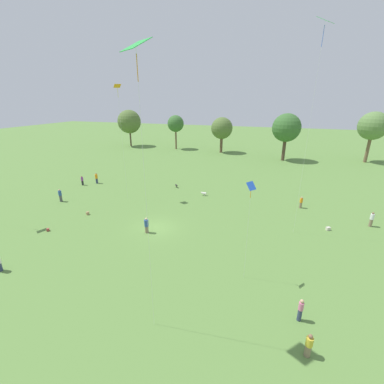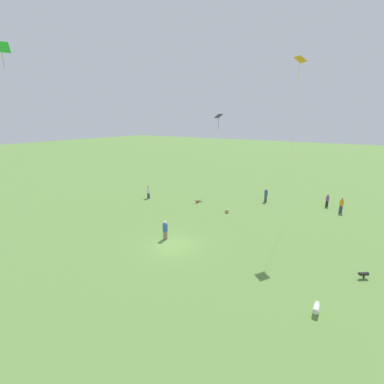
{
  "view_description": "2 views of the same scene",
  "coord_description": "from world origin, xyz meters",
  "px_view_note": "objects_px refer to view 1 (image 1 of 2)",
  "views": [
    {
      "loc": [
        12.03,
        -23.24,
        13.7
      ],
      "look_at": [
        3.2,
        3.36,
        3.56
      ],
      "focal_mm": 24.0,
      "sensor_mm": 36.0,
      "label": 1
    },
    {
      "loc": [
        16.23,
        12.45,
        10.53
      ],
      "look_at": [
        0.04,
        2.0,
        5.09
      ],
      "focal_mm": 24.0,
      "sensor_mm": 36.0,
      "label": 2
    }
  ],
  "objects_px": {
    "person_7": "(147,225)",
    "dog_0": "(176,185)",
    "kite_2": "(251,191)",
    "dog_1": "(204,193)",
    "kite_1": "(137,58)",
    "person_3": "(82,181)",
    "person_4": "(372,219)",
    "person_5": "(301,202)",
    "person_8": "(97,178)",
    "person_0": "(60,196)",
    "picnic_bag_0": "(48,230)",
    "person_6": "(300,310)",
    "picnic_bag_2": "(88,213)",
    "person_1": "(309,345)",
    "kite_0": "(118,93)",
    "picnic_bag_1": "(328,229)",
    "kite_3": "(324,31)"
  },
  "relations": [
    {
      "from": "person_7",
      "to": "picnic_bag_0",
      "type": "height_order",
      "value": "person_7"
    },
    {
      "from": "person_1",
      "to": "kite_0",
      "type": "relative_size",
      "value": 0.1
    },
    {
      "from": "kite_2",
      "to": "picnic_bag_2",
      "type": "distance_m",
      "value": 22.41
    },
    {
      "from": "person_3",
      "to": "person_7",
      "type": "bearing_deg",
      "value": -74.28
    },
    {
      "from": "dog_1",
      "to": "person_8",
      "type": "bearing_deg",
      "value": 89.42
    },
    {
      "from": "person_7",
      "to": "kite_1",
      "type": "bearing_deg",
      "value": 73.44
    },
    {
      "from": "person_4",
      "to": "picnic_bag_2",
      "type": "bearing_deg",
      "value": 92.82
    },
    {
      "from": "person_3",
      "to": "kite_1",
      "type": "xyz_separation_m",
      "value": [
        24.27,
        -22.07,
        14.61
      ]
    },
    {
      "from": "picnic_bag_0",
      "to": "kite_1",
      "type": "bearing_deg",
      "value": -24.44
    },
    {
      "from": "person_7",
      "to": "dog_0",
      "type": "relative_size",
      "value": 2.62
    },
    {
      "from": "person_3",
      "to": "person_8",
      "type": "relative_size",
      "value": 0.87
    },
    {
      "from": "person_1",
      "to": "person_7",
      "type": "bearing_deg",
      "value": 14.5
    },
    {
      "from": "person_8",
      "to": "kite_2",
      "type": "relative_size",
      "value": 0.23
    },
    {
      "from": "person_1",
      "to": "dog_0",
      "type": "relative_size",
      "value": 2.33
    },
    {
      "from": "person_1",
      "to": "picnic_bag_1",
      "type": "relative_size",
      "value": 2.95
    },
    {
      "from": "person_4",
      "to": "person_5",
      "type": "relative_size",
      "value": 1.12
    },
    {
      "from": "kite_1",
      "to": "person_6",
      "type": "bearing_deg",
      "value": 94.94
    },
    {
      "from": "kite_2",
      "to": "dog_1",
      "type": "relative_size",
      "value": 9.76
    },
    {
      "from": "person_8",
      "to": "dog_0",
      "type": "bearing_deg",
      "value": 97.18
    },
    {
      "from": "person_8",
      "to": "kite_3",
      "type": "relative_size",
      "value": 0.09
    },
    {
      "from": "person_1",
      "to": "picnic_bag_2",
      "type": "relative_size",
      "value": 3.88
    },
    {
      "from": "person_3",
      "to": "kite_2",
      "type": "relative_size",
      "value": 0.2
    },
    {
      "from": "person_6",
      "to": "picnic_bag_2",
      "type": "relative_size",
      "value": 4.17
    },
    {
      "from": "person_4",
      "to": "dog_1",
      "type": "height_order",
      "value": "person_4"
    },
    {
      "from": "person_0",
      "to": "person_1",
      "type": "distance_m",
      "value": 34.34
    },
    {
      "from": "person_6",
      "to": "dog_1",
      "type": "xyz_separation_m",
      "value": [
        -12.34,
        20.45,
        -0.5
      ]
    },
    {
      "from": "kite_1",
      "to": "picnic_bag_1",
      "type": "xyz_separation_m",
      "value": [
        12.71,
        17.59,
        -15.23
      ]
    },
    {
      "from": "kite_3",
      "to": "person_4",
      "type": "bearing_deg",
      "value": 14.67
    },
    {
      "from": "picnic_bag_0",
      "to": "picnic_bag_2",
      "type": "distance_m",
      "value": 5.08
    },
    {
      "from": "person_3",
      "to": "person_5",
      "type": "bearing_deg",
      "value": -40.18
    },
    {
      "from": "person_0",
      "to": "kite_3",
      "type": "distance_m",
      "value": 36.0
    },
    {
      "from": "person_6",
      "to": "person_8",
      "type": "bearing_deg",
      "value": -117.09
    },
    {
      "from": "person_7",
      "to": "kite_3",
      "type": "relative_size",
      "value": 0.09
    },
    {
      "from": "kite_2",
      "to": "dog_1",
      "type": "xyz_separation_m",
      "value": [
        -8.31,
        17.21,
        -7.12
      ]
    },
    {
      "from": "person_5",
      "to": "kite_2",
      "type": "distance_m",
      "value": 18.82
    },
    {
      "from": "person_7",
      "to": "dog_0",
      "type": "distance_m",
      "value": 15.43
    },
    {
      "from": "person_0",
      "to": "kite_2",
      "type": "distance_m",
      "value": 28.99
    },
    {
      "from": "person_8",
      "to": "kite_0",
      "type": "height_order",
      "value": "kite_0"
    },
    {
      "from": "person_0",
      "to": "person_7",
      "type": "bearing_deg",
      "value": -32.32
    },
    {
      "from": "picnic_bag_2",
      "to": "person_1",
      "type": "bearing_deg",
      "value": -25.48
    },
    {
      "from": "person_3",
      "to": "picnic_bag_0",
      "type": "distance_m",
      "value": 16.35
    },
    {
      "from": "person_8",
      "to": "kite_1",
      "type": "height_order",
      "value": "kite_1"
    },
    {
      "from": "kite_1",
      "to": "kite_2",
      "type": "xyz_separation_m",
      "value": [
        4.89,
        6.52,
        -7.92
      ]
    },
    {
      "from": "person_4",
      "to": "kite_3",
      "type": "distance_m",
      "value": 20.51
    },
    {
      "from": "person_3",
      "to": "dog_0",
      "type": "bearing_deg",
      "value": -28.26
    },
    {
      "from": "person_3",
      "to": "picnic_bag_2",
      "type": "distance_m",
      "value": 13.03
    },
    {
      "from": "person_7",
      "to": "picnic_bag_1",
      "type": "distance_m",
      "value": 20.09
    },
    {
      "from": "person_1",
      "to": "picnic_bag_1",
      "type": "height_order",
      "value": "person_1"
    },
    {
      "from": "person_8",
      "to": "kite_0",
      "type": "xyz_separation_m",
      "value": [
        8.74,
        -4.41,
        13.52
      ]
    },
    {
      "from": "person_7",
      "to": "kite_3",
      "type": "distance_m",
      "value": 24.26
    }
  ]
}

